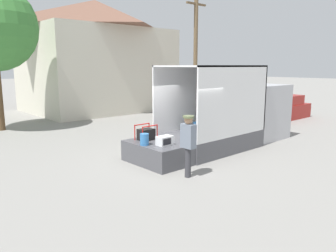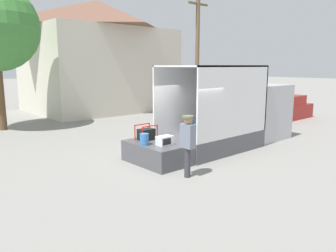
{
  "view_description": "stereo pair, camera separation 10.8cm",
  "coord_description": "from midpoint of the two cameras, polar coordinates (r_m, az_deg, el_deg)",
  "views": [
    {
      "loc": [
        -7.59,
        -8.16,
        3.23
      ],
      "look_at": [
        -0.43,
        -0.2,
        1.25
      ],
      "focal_mm": 35.0,
      "sensor_mm": 36.0,
      "label": 1
    },
    {
      "loc": [
        -7.51,
        -8.23,
        3.23
      ],
      "look_at": [
        -0.43,
        -0.2,
        1.25
      ],
      "focal_mm": 35.0,
      "sensor_mm": 36.0,
      "label": 2
    }
  ],
  "objects": [
    {
      "name": "orange_bucket",
      "position": [
        10.58,
        -4.42,
        -2.34
      ],
      "size": [
        0.29,
        0.29,
        0.38
      ],
      "color": "#3370B2",
      "rests_on": "tailgate_deck"
    },
    {
      "name": "box_truck",
      "position": [
        14.21,
        12.16,
        1.41
      ],
      "size": [
        6.3,
        2.27,
        3.24
      ],
      "color": "#B2B2B7",
      "rests_on": "ground"
    },
    {
      "name": "worker_person",
      "position": [
        9.45,
        3.21,
        -2.35
      ],
      "size": [
        0.33,
        0.44,
        1.83
      ],
      "color": "#38383D",
      "rests_on": "ground"
    },
    {
      "name": "pickup_truck_red",
      "position": [
        20.98,
        18.36,
        2.74
      ],
      "size": [
        5.1,
        1.87,
        1.44
      ],
      "color": "maroon",
      "rests_on": "ground"
    },
    {
      "name": "utility_pole",
      "position": [
        23.1,
        4.67,
        12.61
      ],
      "size": [
        1.8,
        0.28,
        7.9
      ],
      "color": "brown",
      "rests_on": "ground"
    },
    {
      "name": "microwave",
      "position": [
        10.56,
        -0.85,
        -2.55
      ],
      "size": [
        0.52,
        0.35,
        0.3
      ],
      "color": "white",
      "rests_on": "tailgate_deck"
    },
    {
      "name": "portable_generator",
      "position": [
        11.34,
        -4.04,
        -1.4
      ],
      "size": [
        0.67,
        0.48,
        0.53
      ],
      "color": "black",
      "rests_on": "tailgate_deck"
    },
    {
      "name": "ground_plane",
      "position": [
        11.61,
        0.66,
        -5.68
      ],
      "size": [
        160.0,
        160.0,
        0.0
      ],
      "primitive_type": "plane",
      "color": "gray"
    },
    {
      "name": "tailgate_deck",
      "position": [
        11.05,
        -2.14,
        -4.64
      ],
      "size": [
        1.46,
        2.16,
        0.7
      ],
      "primitive_type": "cube",
      "color": "#4C4C51",
      "rests_on": "ground"
    },
    {
      "name": "house_backdrop",
      "position": [
        24.92,
        -12.39,
        11.95
      ],
      "size": [
        9.86,
        7.91,
        7.8
      ],
      "color": "beige",
      "rests_on": "ground"
    }
  ]
}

